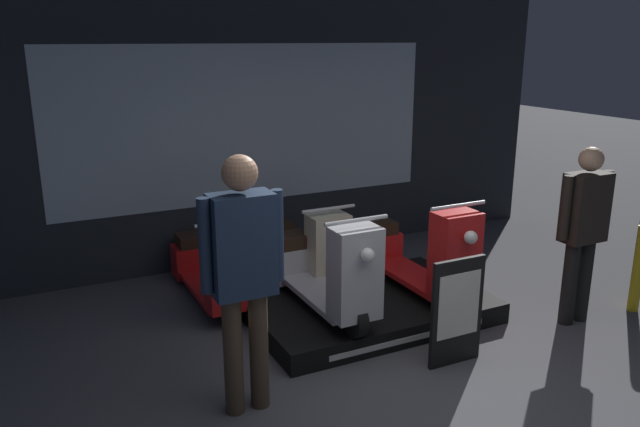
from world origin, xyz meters
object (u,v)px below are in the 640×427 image
at_px(scooter_backrow_0, 211,269).
at_px(price_sign_board, 457,311).
at_px(street_bollard, 639,265).
at_px(scooter_backrow_1, 305,253).
at_px(scooter_display_right, 419,255).
at_px(person_right_browsing, 583,224).
at_px(person_left_browsing, 243,266).
at_px(scooter_display_left, 326,272).

relative_size(scooter_backrow_0, price_sign_board, 1.85).
bearing_deg(street_bollard, price_sign_board, -178.77).
bearing_deg(scooter_backrow_1, scooter_display_right, -55.64).
relative_size(scooter_backrow_1, person_right_browsing, 1.01).
height_order(scooter_backrow_0, price_sign_board, scooter_backrow_0).
relative_size(scooter_backrow_0, street_bollard, 1.78).
distance_m(scooter_backrow_1, price_sign_board, 1.97).
bearing_deg(person_left_browsing, scooter_display_right, 22.34).
xyz_separation_m(scooter_display_right, person_left_browsing, (-1.96, -0.81, 0.50)).
bearing_deg(scooter_display_right, scooter_backrow_1, 124.36).
bearing_deg(street_bollard, scooter_display_right, 153.89).
distance_m(scooter_backrow_0, scooter_backrow_1, 0.98).
height_order(scooter_backrow_1, street_bollard, scooter_backrow_1).
distance_m(scooter_backrow_1, person_left_browsing, 2.31).
height_order(scooter_display_left, scooter_backrow_1, scooter_display_left).
bearing_deg(price_sign_board, street_bollard, 1.23).
height_order(scooter_backrow_0, person_right_browsing, person_right_browsing).
height_order(scooter_display_right, scooter_backrow_0, scooter_display_right).
height_order(scooter_display_left, price_sign_board, scooter_display_left).
bearing_deg(street_bollard, scooter_backrow_0, 151.55).
bearing_deg(scooter_display_right, scooter_backrow_0, 149.10).
distance_m(scooter_backrow_0, price_sign_board, 2.36).
distance_m(price_sign_board, street_bollard, 2.12).
distance_m(scooter_display_left, person_left_browsing, 1.38).
relative_size(scooter_display_left, scooter_backrow_0, 1.00).
bearing_deg(scooter_backrow_1, street_bollard, -37.05).
bearing_deg(scooter_backrow_0, scooter_display_right, -30.90).
relative_size(scooter_display_right, scooter_backrow_0, 1.00).
height_order(scooter_display_right, scooter_backrow_1, scooter_display_right).
bearing_deg(person_left_browsing, scooter_backrow_0, 80.59).
bearing_deg(scooter_display_left, scooter_backrow_1, 74.52).
bearing_deg(person_right_browsing, person_left_browsing, 180.00).
height_order(scooter_backrow_0, scooter_backrow_1, same).
height_order(person_left_browsing, person_right_browsing, person_left_browsing).
height_order(scooter_backrow_1, price_sign_board, scooter_backrow_1).
bearing_deg(person_right_browsing, scooter_backrow_1, 135.15).
xyz_separation_m(scooter_backrow_1, street_bollard, (2.50, -1.89, 0.09)).
height_order(scooter_display_left, person_left_browsing, person_left_browsing).
bearing_deg(street_bollard, scooter_display_left, 162.19).
distance_m(scooter_backrow_0, street_bollard, 3.96).
height_order(person_left_browsing, price_sign_board, person_left_browsing).
xyz_separation_m(scooter_display_left, scooter_display_right, (0.96, 0.00, 0.00)).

